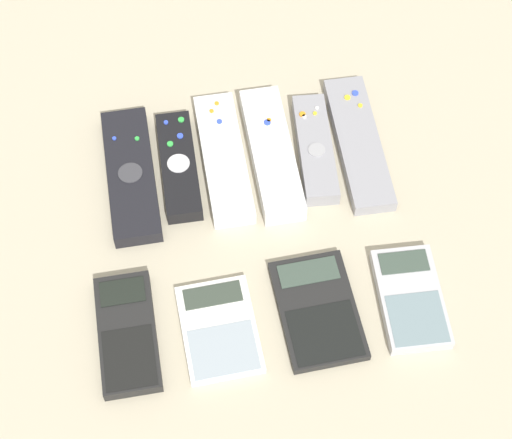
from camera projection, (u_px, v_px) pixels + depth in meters
name	position (u px, v px, depth m)	size (l,w,h in m)	color
ground_plane	(260.00, 248.00, 1.05)	(3.00, 3.00, 0.00)	#B2A88E
remote_0	(131.00, 175.00, 1.09)	(0.06, 0.20, 0.02)	black
remote_1	(179.00, 166.00, 1.10)	(0.05, 0.16, 0.02)	black
remote_2	(224.00, 158.00, 1.11)	(0.06, 0.20, 0.02)	white
remote_3	(272.00, 153.00, 1.11)	(0.06, 0.20, 0.03)	white
remote_4	(315.00, 149.00, 1.12)	(0.05, 0.17, 0.02)	gray
remote_5	(358.00, 143.00, 1.12)	(0.05, 0.21, 0.02)	gray
calculator_0	(127.00, 333.00, 0.98)	(0.07, 0.15, 0.02)	black
calculator_1	(219.00, 329.00, 0.99)	(0.09, 0.13, 0.01)	silver
calculator_2	(318.00, 310.00, 1.00)	(0.10, 0.15, 0.01)	black
calculator_3	(411.00, 298.00, 1.00)	(0.08, 0.13, 0.02)	#B2B2B7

